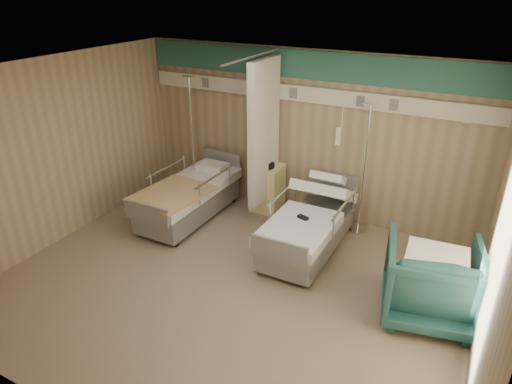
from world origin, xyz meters
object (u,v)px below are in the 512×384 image
bed_right (309,231)px  bedside_cabinet (267,188)px  iv_stand_right (360,206)px  iv_stand_left (194,171)px  bed_left (189,201)px  visitor_armchair (431,281)px

bed_right → bedside_cabinet: (-1.15, 0.90, 0.11)m
bedside_cabinet → iv_stand_right: (1.65, 0.06, 0.01)m
iv_stand_right → iv_stand_left: (-3.18, -0.10, 0.03)m
bed_left → iv_stand_left: 1.00m
bed_left → bed_right: bearing=0.0°
bed_left → bedside_cabinet: size_ratio=2.54×
iv_stand_left → iv_stand_right: bearing=1.7°
bedside_cabinet → iv_stand_left: iv_stand_left is taller
bedside_cabinet → iv_stand_left: size_ratio=0.38×
bed_left → visitor_armchair: (4.05, -0.72, 0.19)m
bed_right → iv_stand_left: size_ratio=0.96×
bed_left → iv_stand_right: bearing=19.5°
bed_right → bedside_cabinet: bearing=142.0°
bed_right → iv_stand_right: iv_stand_right is taller
bed_left → bedside_cabinet: 1.39m
bedside_cabinet → bed_left: bearing=-139.4°
bedside_cabinet → visitor_armchair: (3.00, -1.62, 0.08)m
bed_left → bedside_cabinet: (1.05, 0.90, 0.11)m
iv_stand_left → bed_right: bearing=-17.8°
bedside_cabinet → bed_right: bearing=-38.0°
bed_right → iv_stand_right: (0.50, 0.96, 0.12)m
bed_left → iv_stand_right: 2.87m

